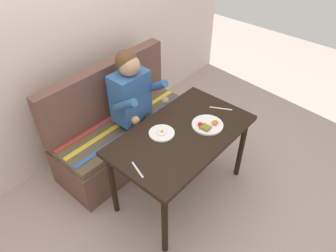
# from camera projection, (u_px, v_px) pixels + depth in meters

# --- Properties ---
(ground_plane) EXTENTS (8.00, 8.00, 0.00)m
(ground_plane) POSITION_uv_depth(u_px,v_px,m) (180.00, 190.00, 3.02)
(ground_plane) COLOR #AE978E
(back_wall) EXTENTS (4.40, 0.10, 2.60)m
(back_wall) POSITION_uv_depth(u_px,v_px,m) (74.00, 23.00, 2.83)
(back_wall) COLOR beige
(back_wall) RESTS_ON ground
(table) EXTENTS (1.20, 0.70, 0.73)m
(table) POSITION_uv_depth(u_px,v_px,m) (182.00, 140.00, 2.61)
(table) COLOR black
(table) RESTS_ON ground
(couch) EXTENTS (1.44, 0.56, 1.00)m
(couch) POSITION_uv_depth(u_px,v_px,m) (122.00, 130.00, 3.20)
(couch) COLOR brown
(couch) RESTS_ON ground
(person) EXTENTS (0.45, 0.61, 1.21)m
(person) POSITION_uv_depth(u_px,v_px,m) (136.00, 101.00, 2.88)
(person) COLOR #325E9B
(person) RESTS_ON ground
(plate_breakfast) EXTENTS (0.26, 0.26, 0.05)m
(plate_breakfast) POSITION_uv_depth(u_px,v_px,m) (207.00, 125.00, 2.61)
(plate_breakfast) COLOR white
(plate_breakfast) RESTS_ON table
(plate_eggs) EXTENTS (0.21, 0.21, 0.04)m
(plate_eggs) POSITION_uv_depth(u_px,v_px,m) (162.00, 133.00, 2.54)
(plate_eggs) COLOR white
(plate_eggs) RESTS_ON table
(fork) EXTENTS (0.07, 0.17, 0.00)m
(fork) POSITION_uv_depth(u_px,v_px,m) (137.00, 170.00, 2.25)
(fork) COLOR silver
(fork) RESTS_ON table
(knife) EXTENTS (0.11, 0.18, 0.00)m
(knife) POSITION_uv_depth(u_px,v_px,m) (221.00, 108.00, 2.80)
(knife) COLOR silver
(knife) RESTS_ON table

